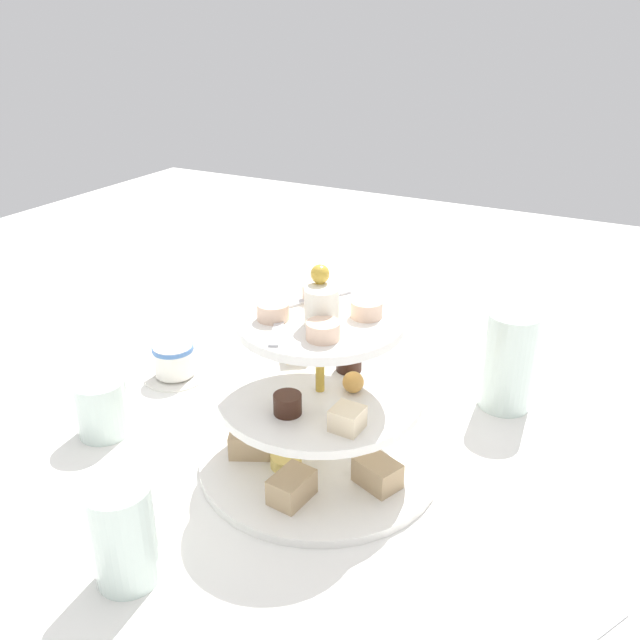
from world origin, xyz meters
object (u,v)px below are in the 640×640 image
at_px(tiered_serving_stand, 320,409).
at_px(water_glass_mid_back, 123,534).
at_px(water_glass_short_left, 102,407).
at_px(butter_knife_right, 319,337).
at_px(water_glass_tall_right, 509,361).
at_px(teacup_with_saucer, 174,362).

distance_m(tiered_serving_stand, water_glass_mid_back, 0.25).
xyz_separation_m(water_glass_short_left, butter_knife_right, (-0.36, 0.11, -0.04)).
height_order(tiered_serving_stand, water_glass_tall_right, tiered_serving_stand).
distance_m(tiered_serving_stand, water_glass_tall_right, 0.28).
bearing_deg(tiered_serving_stand, water_glass_short_left, -75.08).
height_order(tiered_serving_stand, butter_knife_right, tiered_serving_stand).
height_order(water_glass_short_left, butter_knife_right, water_glass_short_left).
relative_size(water_glass_short_left, teacup_with_saucer, 0.82).
relative_size(water_glass_tall_right, water_glass_mid_back, 1.30).
bearing_deg(water_glass_mid_back, teacup_with_saucer, -147.31).
relative_size(tiered_serving_stand, butter_knife_right, 1.65).
distance_m(water_glass_tall_right, water_glass_mid_back, 0.52).
distance_m(tiered_serving_stand, teacup_with_saucer, 0.30).
distance_m(water_glass_short_left, butter_knife_right, 0.38).
relative_size(tiered_serving_stand, water_glass_mid_back, 2.70).
bearing_deg(water_glass_mid_back, water_glass_tall_right, 153.27).
bearing_deg(tiered_serving_stand, butter_knife_right, -151.86).
bearing_deg(water_glass_short_left, tiered_serving_stand, 104.92).
xyz_separation_m(teacup_with_saucer, butter_knife_right, (-0.21, 0.13, -0.02)).
height_order(tiered_serving_stand, teacup_with_saucer, tiered_serving_stand).
xyz_separation_m(butter_knife_right, water_glass_mid_back, (0.53, 0.08, 0.05)).
bearing_deg(water_glass_mid_back, water_glass_short_left, -130.82).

